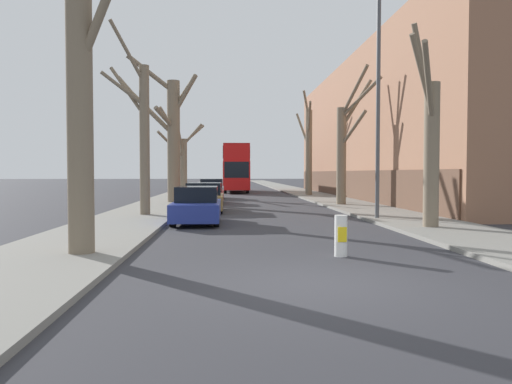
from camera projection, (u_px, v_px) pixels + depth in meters
The scene contains 18 objects.
ground_plane at pixel (322, 284), 8.46m from camera, with size 300.00×300.00×0.00m, color #333338.
sidewalk_left at pixel (194, 189), 58.02m from camera, with size 3.30×120.00×0.12m, color gray.
sidewalk_right at pixel (287, 188), 58.65m from camera, with size 3.30×120.00×0.12m, color gray.
building_facade_right at pixel (409, 130), 37.46m from camera, with size 10.08×38.36×10.18m.
street_tree_left_0 at pixel (79, 95), 10.88m from camera, with size 2.42×1.09×7.43m.
street_tree_left_1 at pixel (142, 132), 21.09m from camera, with size 1.92×2.15×8.03m.
street_tree_left_2 at pixel (172, 134), 30.28m from camera, with size 4.22×2.62×8.86m.
street_tree_left_3 at pixel (183, 159), 38.28m from camera, with size 3.36×3.68×6.80m.
street_tree_right_0 at pixel (430, 143), 16.20m from camera, with size 1.50×2.36×6.51m.
street_tree_right_1 at pixel (344, 146), 27.92m from camera, with size 1.95×2.58×7.54m.
street_tree_right_2 at pixel (308, 148), 39.86m from camera, with size 1.18×3.99×8.35m.
double_decker_bus at pixel (236, 166), 48.89m from camera, with size 2.44×10.22×4.53m.
parked_car_0 at pixel (197, 206), 18.62m from camera, with size 1.73×3.97×1.38m.
parked_car_1 at pixel (204, 198), 24.35m from camera, with size 1.85×4.47×1.41m.
parked_car_2 at pixel (209, 194), 30.70m from camera, with size 1.81×4.05×1.28m.
parked_car_3 at pixel (212, 189), 36.39m from camera, with size 1.77×4.10×1.45m.
lamp_post at pixel (376, 95), 19.49m from camera, with size 1.40×0.20×8.90m.
traffic_bollard at pixel (341, 236), 11.26m from camera, with size 0.29×0.30×0.94m.
Camera 1 is at (-1.61, -8.31, 1.89)m, focal length 35.00 mm.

